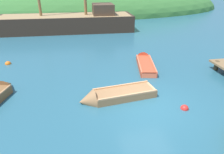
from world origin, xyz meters
name	(u,v)px	position (x,y,z in m)	size (l,w,h in m)	color
ground_plane	(150,106)	(0.00, 0.00, 0.00)	(120.00, 120.00, 0.00)	#285B70
shore_hill	(78,9)	(-2.20, 34.58, 0.00)	(55.44, 27.93, 10.34)	#387033
sailing_ship	(68,25)	(-3.76, 15.77, 0.63)	(17.00, 4.24, 12.48)	#38281E
rowboat_near_dock	(145,63)	(1.35, 4.87, 0.10)	(1.65, 3.92, 0.90)	#C64C2D
rowboat_portside	(113,97)	(-1.52, 0.94, 0.12)	(3.81, 1.54, 1.03)	#9E7047
buoy_red	(184,109)	(1.44, -0.45, 0.00)	(0.37, 0.37, 0.37)	red
buoy_orange	(8,64)	(-7.72, 6.56, 0.00)	(0.40, 0.40, 0.40)	orange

